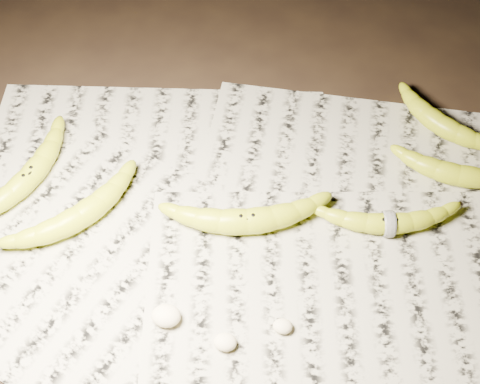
# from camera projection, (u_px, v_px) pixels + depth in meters

# --- Properties ---
(ground) EXTENTS (3.00, 3.00, 0.00)m
(ground) POSITION_uv_depth(u_px,v_px,m) (239.00, 223.00, 1.00)
(ground) COLOR black
(ground) RESTS_ON ground
(newspaper_patch) EXTENTS (0.90, 0.70, 0.01)m
(newspaper_patch) POSITION_uv_depth(u_px,v_px,m) (253.00, 233.00, 0.98)
(newspaper_patch) COLOR #ADA994
(newspaper_patch) RESTS_ON ground
(banana_left_a) EXTENTS (0.13, 0.21, 0.04)m
(banana_left_a) POSITION_uv_depth(u_px,v_px,m) (28.00, 176.00, 1.02)
(banana_left_a) COLOR #CED11A
(banana_left_a) RESTS_ON newspaper_patch
(banana_left_b) EXTENTS (0.18, 0.19, 0.04)m
(banana_left_b) POSITION_uv_depth(u_px,v_px,m) (80.00, 215.00, 0.97)
(banana_left_b) COLOR #CED11A
(banana_left_b) RESTS_ON newspaper_patch
(banana_center) EXTENTS (0.23, 0.11, 0.04)m
(banana_center) POSITION_uv_depth(u_px,v_px,m) (247.00, 220.00, 0.97)
(banana_center) COLOR #CED11A
(banana_center) RESTS_ON newspaper_patch
(banana_taped) EXTENTS (0.20, 0.08, 0.03)m
(banana_taped) POSITION_uv_depth(u_px,v_px,m) (389.00, 222.00, 0.97)
(banana_taped) COLOR #CED11A
(banana_taped) RESTS_ON newspaper_patch
(banana_upper_a) EXTENTS (0.19, 0.08, 0.04)m
(banana_upper_a) POSITION_uv_depth(u_px,v_px,m) (459.00, 174.00, 1.02)
(banana_upper_a) COLOR #CED11A
(banana_upper_a) RESTS_ON newspaper_patch
(banana_upper_b) EXTENTS (0.17, 0.15, 0.03)m
(banana_upper_b) POSITION_uv_depth(u_px,v_px,m) (441.00, 123.00, 1.08)
(banana_upper_b) COLOR #CED11A
(banana_upper_b) RESTS_ON newspaper_patch
(measuring_tape) EXTENTS (0.01, 0.04, 0.04)m
(measuring_tape) POSITION_uv_depth(u_px,v_px,m) (389.00, 222.00, 0.97)
(measuring_tape) COLOR white
(measuring_tape) RESTS_ON newspaper_patch
(flesh_chunk_a) EXTENTS (0.04, 0.03, 0.02)m
(flesh_chunk_a) POSITION_uv_depth(u_px,v_px,m) (166.00, 315.00, 0.89)
(flesh_chunk_a) COLOR #FFF2C5
(flesh_chunk_a) RESTS_ON newspaper_patch
(flesh_chunk_b) EXTENTS (0.03, 0.03, 0.02)m
(flesh_chunk_b) POSITION_uv_depth(u_px,v_px,m) (225.00, 341.00, 0.87)
(flesh_chunk_b) COLOR #FFF2C5
(flesh_chunk_b) RESTS_ON newspaper_patch
(flesh_chunk_c) EXTENTS (0.03, 0.02, 0.02)m
(flesh_chunk_c) POSITION_uv_depth(u_px,v_px,m) (283.00, 325.00, 0.89)
(flesh_chunk_c) COLOR #FFF2C5
(flesh_chunk_c) RESTS_ON newspaper_patch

